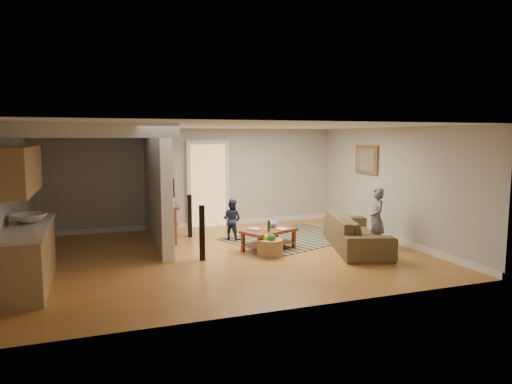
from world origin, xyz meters
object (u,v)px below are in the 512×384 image
Objects in this scene: coffee_table at (269,234)px; child at (376,248)px; tv_console at (167,207)px; sofa at (356,249)px; speaker_left at (202,233)px; speaker_right at (190,216)px; toy_basket at (270,246)px; toddler at (232,240)px.

child is at bearing -17.04° from coffee_table.
sofa is at bearing -26.52° from tv_console.
speaker_left is 1.06× the size of speaker_right.
toy_basket is 0.55× the size of toddler.
tv_console is 0.59m from speaker_right.
toy_basket is (1.30, -0.15, -0.33)m from speaker_left.
speaker_right is (0.17, 2.03, -0.03)m from speaker_left.
toddler is at bearing -15.98° from tv_console.
toy_basket is 0.40× the size of child.
toy_basket is at bearing 144.87° from toddler.
sofa is 2.29× the size of speaker_left.
speaker_left reaches higher than sofa.
child is at bearing -88.16° from sofa.
speaker_right is at bearing -106.80° from child.
speaker_right is at bearing 8.66° from toddler.
coffee_table is 2.24m from child.
speaker_left is at bearing -167.63° from coffee_table.
coffee_table reaches higher than child.
tv_console is 1.36× the size of speaker_right.
speaker_left is at bearing -88.91° from speaker_right.
sofa is 0.42m from child.
coffee_table reaches higher than sofa.
toddler is (-2.58, 1.76, 0.00)m from child.
tv_console reaches higher than toddler.
sofa is at bearing -1.92° from toy_basket.
child is at bearing -28.77° from speaker_right.
toddler is at bearing -106.49° from child.
coffee_table is 1.36× the size of toddler.
child is at bearing -25.13° from tv_console.
tv_console is 2.66× the size of toy_basket.
tv_console is at bearing -102.24° from child.
child is at bearing 11.34° from speaker_left.
sofa is 2.42× the size of speaker_right.
toy_basket is at bearing -76.60° from child.
speaker_right is at bearing 117.36° from toy_basket.
toddler reaches higher than toy_basket.
sofa is 1.90× the size of child.
toy_basket is at bearing -46.82° from tv_console.
tv_console is (-3.54, 2.17, 0.74)m from sofa.
sofa is 3.78m from speaker_right.
speaker_right is 1.07× the size of toddler.
speaker_left is 1.13× the size of toddler.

